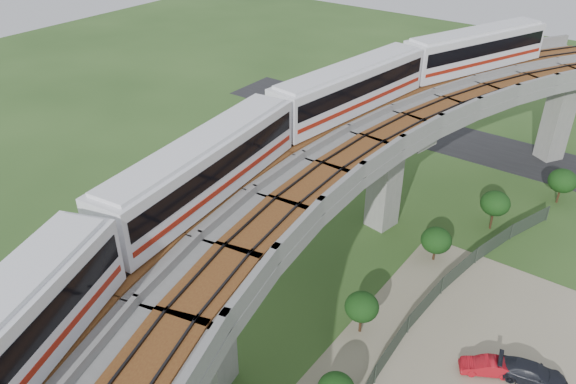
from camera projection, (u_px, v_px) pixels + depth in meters
name	position (u px, v px, depth m)	size (l,w,h in m)	color
ground	(302.00, 283.00, 41.36)	(160.00, 160.00, 0.00)	#2D4F1F
asphalt_road	(457.00, 141.00, 62.12)	(60.00, 8.00, 0.03)	#232326
viaduct	(355.00, 194.00, 34.77)	(19.58, 73.98, 11.40)	#99968E
metro_train	(307.00, 134.00, 34.69)	(10.83, 61.35, 3.64)	white
fence	(427.00, 333.00, 36.03)	(3.87, 38.73, 1.50)	#2D382D
tree_0	(563.00, 181.00, 49.90)	(2.49, 2.49, 3.32)	#382314
tree_1	(495.00, 203.00, 46.23)	(2.42, 2.42, 3.52)	#382314
tree_2	(436.00, 240.00, 42.84)	(2.35, 2.35, 2.86)	#382314
tree_3	(362.00, 307.00, 36.05)	(2.23, 2.23, 3.12)	#382314
car_red	(486.00, 366.00, 33.92)	(1.10, 3.16, 1.04)	#A90F19
car_dark	(532.00, 373.00, 33.36)	(1.64, 4.04, 1.17)	black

